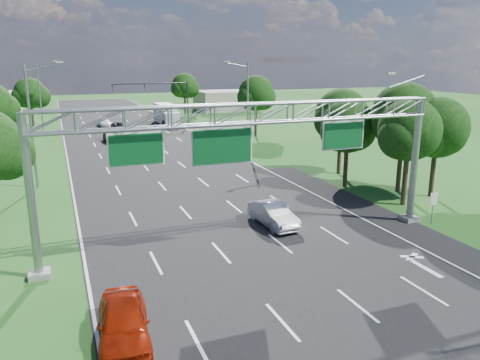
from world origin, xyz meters
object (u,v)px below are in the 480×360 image
red_coupe (123,322)px  box_truck (166,115)px  traffic_signal (166,92)px  sign_gantry (254,125)px  regulatory_sign (434,201)px  silver_sedan (273,214)px

red_coupe → box_truck: 62.00m
box_truck → traffic_signal: bearing=-42.9°
sign_gantry → red_coupe: size_ratio=5.07×
regulatory_sign → box_truck: 54.37m
sign_gantry → silver_sedan: bearing=45.4°
sign_gantry → red_coupe: (-8.24, -6.98, -6.10)m
sign_gantry → traffic_signal: sign_gantry is taller
regulatory_sign → silver_sedan: (-9.64, 3.48, -0.77)m
sign_gantry → regulatory_sign: (12.07, -1.02, -5.38)m
regulatory_sign → box_truck: box_truck is taller
sign_gantry → silver_sedan: (2.43, 2.46, -6.16)m
sign_gantry → regulatory_sign: bearing=-4.8°
sign_gantry → silver_sedan: size_ratio=5.26×
traffic_signal → box_truck: traffic_signal is taller
silver_sedan → box_truck: bearing=81.1°
regulatory_sign → traffic_signal: traffic_signal is taller
traffic_signal → box_truck: size_ratio=1.43×
regulatory_sign → red_coupe: regulatory_sign is taller
silver_sedan → red_coupe: bearing=-142.2°
sign_gantry → box_truck: sign_gantry is taller
traffic_signal → red_coupe: traffic_signal is taller
red_coupe → sign_gantry: bearing=45.9°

